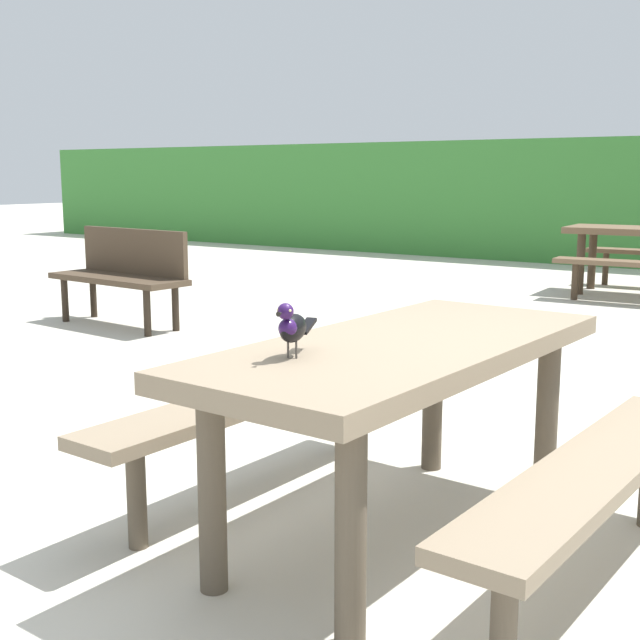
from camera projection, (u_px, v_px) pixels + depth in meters
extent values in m
plane|color=beige|center=(436.00, 529.00, 3.13)|extent=(60.00, 60.00, 0.00)
cube|color=#84725B|center=(403.00, 349.00, 2.94)|extent=(0.83, 1.83, 0.07)
cylinder|color=brown|center=(212.00, 491.00, 2.61)|extent=(0.09, 0.09, 0.67)
cylinder|color=brown|center=(351.00, 534.00, 2.30)|extent=(0.09, 0.09, 0.67)
cylinder|color=brown|center=(433.00, 396.00, 3.72)|extent=(0.09, 0.09, 0.67)
cylinder|color=brown|center=(547.00, 417.00, 3.40)|extent=(0.09, 0.09, 0.67)
cube|color=#84725B|center=(256.00, 397.00, 3.41)|extent=(0.34, 1.72, 0.05)
cylinder|color=brown|center=(137.00, 495.00, 2.94)|extent=(0.07, 0.07, 0.39)
cylinder|color=brown|center=(346.00, 413.00, 3.95)|extent=(0.07, 0.07, 0.39)
cube|color=#84725B|center=(595.00, 469.00, 2.58)|extent=(0.34, 1.72, 0.05)
cylinder|color=brown|center=(504.00, 622.00, 2.11)|extent=(0.07, 0.07, 0.39)
ellipsoid|color=black|center=(293.00, 328.00, 2.63)|extent=(0.10, 0.16, 0.09)
ellipsoid|color=#2D144C|center=(288.00, 328.00, 2.59)|extent=(0.07, 0.08, 0.06)
sphere|color=#2D144C|center=(285.00, 311.00, 2.56)|extent=(0.05, 0.05, 0.05)
sphere|color=#EAE08C|center=(290.00, 311.00, 2.55)|extent=(0.01, 0.01, 0.01)
sphere|color=#EAE08C|center=(278.00, 310.00, 2.56)|extent=(0.01, 0.01, 0.01)
cone|color=black|center=(280.00, 313.00, 2.53)|extent=(0.02, 0.03, 0.02)
cube|color=black|center=(307.00, 326.00, 2.74)|extent=(0.06, 0.10, 0.04)
cylinder|color=#47423D|center=(296.00, 350.00, 2.63)|extent=(0.01, 0.01, 0.05)
cylinder|color=#47423D|center=(288.00, 349.00, 2.64)|extent=(0.01, 0.01, 0.05)
cylinder|color=#423324|center=(580.00, 264.00, 9.14)|extent=(0.09, 0.09, 0.67)
cylinder|color=#423324|center=(592.00, 260.00, 9.59)|extent=(0.09, 0.09, 0.67)
cube|color=brown|center=(640.00, 264.00, 8.40)|extent=(1.72, 0.38, 0.05)
cylinder|color=#423324|center=(575.00, 281.00, 8.77)|extent=(0.07, 0.07, 0.39)
cylinder|color=#423324|center=(605.00, 269.00, 9.95)|extent=(0.07, 0.07, 0.39)
cube|color=#473828|center=(117.00, 279.00, 7.21)|extent=(1.42, 0.52, 0.05)
cube|color=#473828|center=(134.00, 251.00, 7.32)|extent=(1.33, 0.13, 0.40)
cylinder|color=black|center=(65.00, 300.00, 7.47)|extent=(0.06, 0.06, 0.39)
cylinder|color=black|center=(93.00, 296.00, 7.71)|extent=(0.06, 0.06, 0.39)
cylinder|color=black|center=(147.00, 313.00, 6.79)|extent=(0.06, 0.06, 0.39)
cylinder|color=black|center=(175.00, 308.00, 7.03)|extent=(0.06, 0.06, 0.39)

